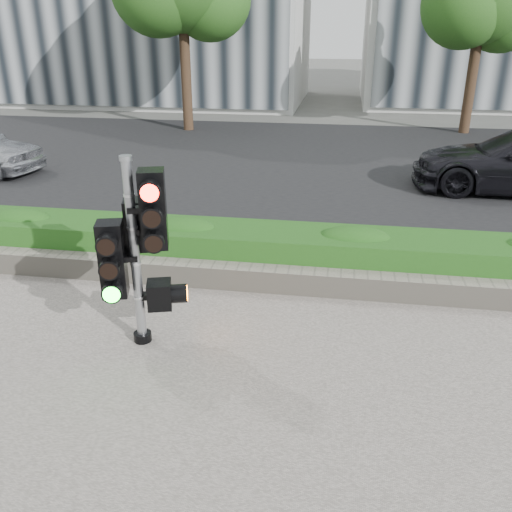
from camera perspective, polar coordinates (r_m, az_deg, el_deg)
name	(u,v)px	position (r m, az deg, el deg)	size (l,w,h in m)	color
ground	(224,361)	(6.49, -3.44, -11.01)	(120.00, 120.00, 0.00)	#51514C
road	(299,162)	(15.70, 4.50, 9.80)	(60.00, 13.00, 0.02)	black
curb	(263,253)	(9.19, 0.75, 0.28)	(60.00, 0.25, 0.12)	gray
stone_wall	(251,277)	(8.01, -0.56, -2.25)	(12.00, 0.32, 0.34)	gray
hedge	(258,250)	(8.53, 0.17, 0.64)	(12.00, 1.00, 0.68)	#388027
traffic_signal	(137,244)	(6.41, -12.43, 1.28)	(0.84, 0.71, 2.32)	black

